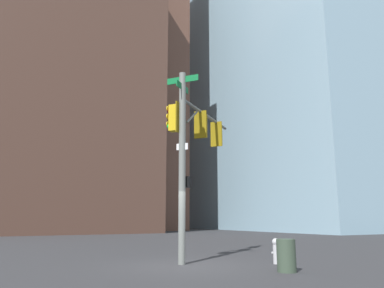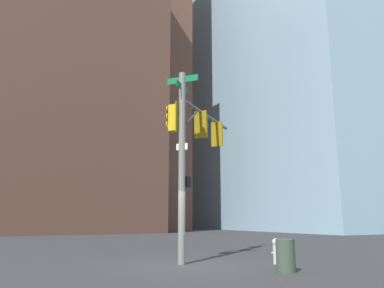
% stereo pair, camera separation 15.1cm
% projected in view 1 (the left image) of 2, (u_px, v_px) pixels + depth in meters
% --- Properties ---
extents(ground_plane, '(200.00, 200.00, 0.00)m').
position_uv_depth(ground_plane, '(188.00, 266.00, 12.58)').
color(ground_plane, '#2D2D30').
extents(signal_pole_assembly, '(3.72, 4.50, 6.95)m').
position_uv_depth(signal_pole_assembly, '(193.00, 141.00, 14.82)').
color(signal_pole_assembly, slate).
rests_on(signal_pole_assembly, ground_plane).
extents(fire_hydrant, '(0.34, 0.26, 0.87)m').
position_uv_depth(fire_hydrant, '(276.00, 250.00, 13.14)').
color(fire_hydrant, '#B2B2B7').
rests_on(fire_hydrant, ground_plane).
extents(litter_bin, '(0.56, 0.56, 0.95)m').
position_uv_depth(litter_bin, '(286.00, 256.00, 11.14)').
color(litter_bin, '#384738').
rests_on(litter_bin, ground_plane).
extents(building_brick_nearside, '(27.11, 16.20, 47.52)m').
position_uv_depth(building_brick_nearside, '(107.00, 80.00, 61.55)').
color(building_brick_nearside, brown).
rests_on(building_brick_nearside, ground_plane).
extents(building_brick_midblock, '(16.58, 19.47, 34.37)m').
position_uv_depth(building_brick_midblock, '(67.00, 89.00, 46.34)').
color(building_brick_midblock, '#4C3328').
rests_on(building_brick_midblock, ground_plane).
extents(building_glass_tower, '(33.34, 31.23, 63.12)m').
position_uv_depth(building_glass_tower, '(310.00, 36.00, 62.83)').
color(building_glass_tower, '#8CB2C6').
rests_on(building_glass_tower, ground_plane).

